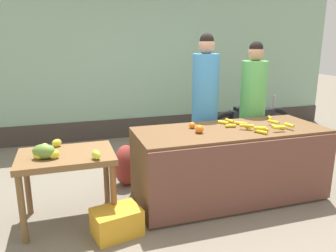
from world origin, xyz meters
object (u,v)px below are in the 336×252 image
(parked_motorcycle, at_px, (251,123))
(produce_sack, at_px, (126,165))
(vendor_woman_green_shirt, at_px, (252,108))
(vendor_woman_blue_shirt, at_px, (205,107))
(produce_crate, at_px, (117,222))

(parked_motorcycle, relative_size, produce_sack, 3.03)
(produce_sack, bearing_deg, vendor_woman_green_shirt, -1.63)
(vendor_woman_blue_shirt, bearing_deg, vendor_woman_green_shirt, -2.67)
(produce_crate, bearing_deg, parked_motorcycle, 37.26)
(parked_motorcycle, bearing_deg, produce_crate, -142.74)
(vendor_woman_green_shirt, bearing_deg, parked_motorcycle, 57.90)
(vendor_woman_blue_shirt, xyz_separation_m, produce_crate, (-1.36, -1.07, -0.82))
(vendor_woman_blue_shirt, bearing_deg, parked_motorcycle, 36.16)
(vendor_woman_blue_shirt, xyz_separation_m, vendor_woman_green_shirt, (0.69, -0.03, -0.05))
(vendor_woman_green_shirt, height_order, produce_crate, vendor_woman_green_shirt)
(vendor_woman_blue_shirt, bearing_deg, produce_sack, 179.05)
(vendor_woman_green_shirt, relative_size, produce_sack, 3.39)
(vendor_woman_green_shirt, bearing_deg, vendor_woman_blue_shirt, 177.33)
(vendor_woman_green_shirt, height_order, produce_sack, vendor_woman_green_shirt)
(vendor_woman_blue_shirt, relative_size, vendor_woman_green_shirt, 1.06)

